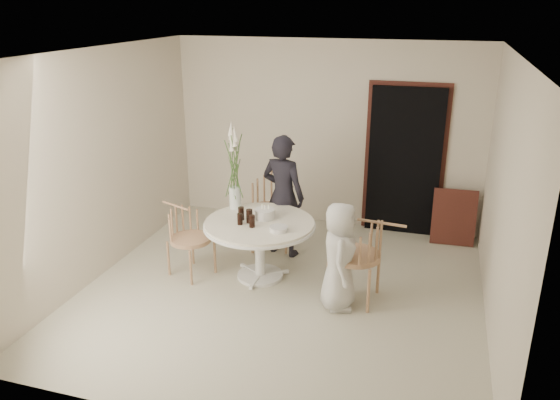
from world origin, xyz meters
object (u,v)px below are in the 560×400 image
(table, at_px, (260,231))
(girl, at_px, (283,196))
(birthday_cake, at_px, (265,214))
(flower_vase, at_px, (234,168))
(boy, at_px, (339,256))
(chair_far, at_px, (271,199))
(chair_right, at_px, (368,249))
(chair_left, at_px, (183,230))

(table, distance_m, girl, 0.77)
(birthday_cake, distance_m, flower_vase, 0.69)
(girl, height_order, birthday_cake, girl)
(boy, height_order, birthday_cake, boy)
(chair_far, height_order, girl, girl)
(boy, bearing_deg, girl, 28.97)
(table, xyz_separation_m, flower_vase, (-0.43, 0.34, 0.64))
(chair_right, distance_m, birthday_cake, 1.33)
(boy, bearing_deg, birthday_cake, 51.60)
(boy, bearing_deg, flower_vase, 52.09)
(chair_far, distance_m, chair_left, 1.37)
(chair_right, height_order, boy, boy)
(birthday_cake, relative_size, flower_vase, 0.22)
(chair_left, xyz_separation_m, flower_vase, (0.51, 0.46, 0.69))
(chair_left, height_order, girl, girl)
(flower_vase, bearing_deg, boy, -26.63)
(chair_far, xyz_separation_m, chair_right, (1.49, -1.22, 0.01))
(chair_right, xyz_separation_m, girl, (-1.23, 0.94, 0.17))
(girl, height_order, flower_vase, flower_vase)
(girl, relative_size, boy, 1.33)
(chair_far, height_order, chair_left, chair_far)
(chair_far, relative_size, boy, 0.81)
(table, bearing_deg, girl, 84.17)
(chair_right, xyz_separation_m, birthday_cake, (-1.29, 0.32, 0.14))
(chair_right, distance_m, boy, 0.34)
(chair_far, distance_m, chair_right, 1.92)
(girl, bearing_deg, boy, 143.90)
(table, bearing_deg, chair_right, -8.64)
(chair_far, bearing_deg, boy, -63.05)
(chair_far, height_order, boy, boy)
(chair_far, xyz_separation_m, girl, (0.26, -0.28, 0.17))
(table, relative_size, chair_left, 1.54)
(flower_vase, bearing_deg, girl, 38.06)
(girl, xyz_separation_m, boy, (0.96, -1.14, -0.20))
(chair_left, height_order, flower_vase, flower_vase)
(boy, xyz_separation_m, flower_vase, (-1.47, 0.74, 0.65))
(chair_far, distance_m, boy, 1.87)
(chair_left, xyz_separation_m, girl, (1.02, 0.86, 0.25))
(birthday_cake, height_order, flower_vase, flower_vase)
(table, distance_m, flower_vase, 0.84)
(chair_far, relative_size, chair_left, 1.14)
(chair_right, relative_size, girl, 0.61)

